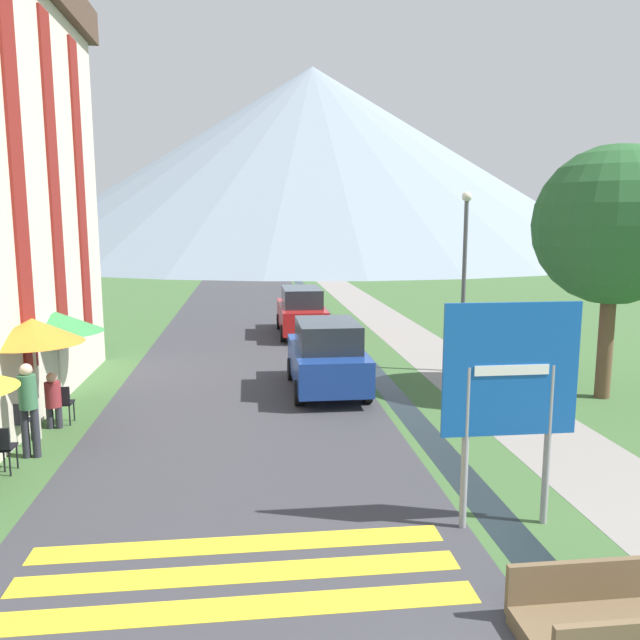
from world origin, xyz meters
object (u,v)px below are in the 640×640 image
(cafe_umbrella_middle_orange, at_px, (33,331))
(person_standing_terrace, at_px, (28,403))
(footbridge, at_px, (607,627))
(streetlamp, at_px, (464,266))
(road_sign, at_px, (510,386))
(cafe_chair_near_left, at_px, (0,446))
(cafe_umbrella_rear_green, at_px, (56,322))
(parked_car_near, at_px, (327,356))
(person_seated_near, at_px, (53,397))
(cafe_chair_far_right, at_px, (62,401))
(tree_by_path, at_px, (614,226))
(cafe_chair_middle, at_px, (16,420))
(parked_car_far, at_px, (301,311))

(cafe_umbrella_middle_orange, xyz_separation_m, person_standing_terrace, (0.18, -1.02, -1.15))
(footbridge, bearing_deg, cafe_umbrella_middle_orange, 137.41)
(person_standing_terrace, distance_m, streetlamp, 11.62)
(footbridge, height_order, streetlamp, streetlamp)
(road_sign, bearing_deg, cafe_chair_near_left, 160.75)
(streetlamp, bearing_deg, cafe_umbrella_rear_green, -167.85)
(parked_car_near, bearing_deg, cafe_umbrella_rear_green, -174.66)
(cafe_chair_near_left, distance_m, person_seated_near, 2.42)
(parked_car_near, distance_m, streetlamp, 4.90)
(person_standing_terrace, xyz_separation_m, person_seated_near, (-0.08, 1.64, -0.36))
(person_standing_terrace, bearing_deg, cafe_umbrella_middle_orange, 99.91)
(person_standing_terrace, bearing_deg, cafe_chair_far_right, 89.29)
(road_sign, bearing_deg, streetlamp, 74.47)
(person_seated_near, bearing_deg, tree_by_path, 3.93)
(road_sign, xyz_separation_m, cafe_chair_far_right, (-7.51, 5.35, -1.53))
(person_standing_terrace, bearing_deg, tree_by_path, 11.30)
(person_seated_near, bearing_deg, cafe_chair_middle, -112.37)
(cafe_chair_middle, height_order, cafe_chair_far_right, same)
(cafe_chair_far_right, xyz_separation_m, person_standing_terrace, (-0.02, -1.86, 0.51))
(cafe_chair_near_left, xyz_separation_m, streetlamp, (10.28, 6.28, 2.51))
(road_sign, bearing_deg, person_seated_near, 146.02)
(footbridge, relative_size, parked_car_far, 0.38)
(cafe_chair_near_left, xyz_separation_m, cafe_chair_far_right, (0.26, 2.63, 0.00))
(parked_car_near, relative_size, cafe_umbrella_rear_green, 1.74)
(footbridge, bearing_deg, cafe_chair_far_right, 133.43)
(parked_car_near, bearing_deg, tree_by_path, -11.43)
(cafe_chair_middle, distance_m, person_standing_terrace, 0.97)
(cafe_chair_middle, xyz_separation_m, person_seated_near, (0.40, 0.97, 0.15))
(cafe_umbrella_rear_green, bearing_deg, tree_by_path, -3.31)
(parked_car_near, height_order, cafe_chair_near_left, parked_car_near)
(parked_car_near, bearing_deg, streetlamp, 21.97)
(cafe_umbrella_middle_orange, bearing_deg, road_sign, -30.29)
(footbridge, height_order, cafe_chair_far_right, cafe_chair_far_right)
(parked_car_far, xyz_separation_m, cafe_chair_near_left, (-6.21, -12.63, -0.40))
(person_seated_near, relative_size, tree_by_path, 0.20)
(parked_car_far, height_order, cafe_chair_middle, parked_car_far)
(cafe_chair_far_right, bearing_deg, streetlamp, 19.45)
(cafe_umbrella_rear_green, bearing_deg, road_sign, -40.40)
(footbridge, height_order, cafe_umbrella_middle_orange, cafe_umbrella_middle_orange)
(parked_car_near, bearing_deg, parked_car_far, 89.76)
(cafe_umbrella_rear_green, xyz_separation_m, person_seated_near, (0.32, -1.62, -1.33))
(cafe_chair_middle, relative_size, tree_by_path, 0.14)
(road_sign, xyz_separation_m, footbridge, (-0.00, -2.58, -1.82))
(parked_car_far, height_order, person_standing_terrace, parked_car_far)
(footbridge, bearing_deg, road_sign, 89.95)
(road_sign, bearing_deg, cafe_umbrella_middle_orange, 149.71)
(cafe_umbrella_middle_orange, bearing_deg, cafe_umbrella_rear_green, 95.55)
(tree_by_path, bearing_deg, streetlamp, 130.28)
(parked_car_far, distance_m, streetlamp, 7.83)
(tree_by_path, bearing_deg, person_standing_terrace, -168.70)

